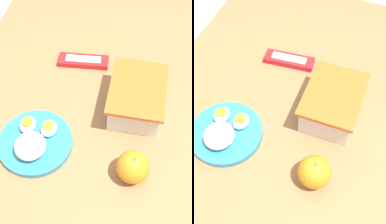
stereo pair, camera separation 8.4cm
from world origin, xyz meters
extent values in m
plane|color=#B2A899|center=(0.00, 0.00, 0.00)|extent=(10.00, 10.00, 0.00)
cube|color=#996B42|center=(0.00, 0.00, 0.76)|extent=(1.16, 0.86, 0.03)
cylinder|color=brown|center=(-0.52, -0.37, 0.37)|extent=(0.06, 0.06, 0.75)
cube|color=white|center=(-0.04, 0.09, 0.82)|extent=(0.18, 0.13, 0.08)
cube|color=beige|center=(-0.04, 0.09, 0.80)|extent=(0.17, 0.12, 0.05)
cube|color=orange|center=(-0.04, 0.09, 0.86)|extent=(0.20, 0.15, 0.01)
ellipsoid|color=gray|center=(-0.08, 0.09, 0.82)|extent=(0.06, 0.04, 0.02)
ellipsoid|color=gray|center=(-0.04, 0.08, 0.82)|extent=(0.06, 0.05, 0.03)
ellipsoid|color=gray|center=(0.01, 0.09, 0.82)|extent=(0.05, 0.05, 0.03)
sphere|color=orange|center=(0.17, 0.10, 0.82)|extent=(0.08, 0.08, 0.08)
cylinder|color=#4C662D|center=(0.17, 0.10, 0.85)|extent=(0.01, 0.01, 0.00)
cylinder|color=teal|center=(0.13, -0.15, 0.78)|extent=(0.19, 0.19, 0.02)
ellipsoid|color=white|center=(0.16, -0.15, 0.82)|extent=(0.08, 0.08, 0.04)
ellipsoid|color=white|center=(0.10, -0.18, 0.81)|extent=(0.05, 0.04, 0.02)
cylinder|color=#F4A823|center=(0.10, -0.18, 0.82)|extent=(0.03, 0.03, 0.01)
ellipsoid|color=white|center=(0.10, -0.13, 0.81)|extent=(0.05, 0.04, 0.02)
cylinder|color=#F4A823|center=(0.10, -0.13, 0.82)|extent=(0.03, 0.03, 0.01)
cube|color=red|center=(-0.18, -0.09, 0.78)|extent=(0.06, 0.16, 0.02)
cube|color=white|center=(-0.18, -0.09, 0.79)|extent=(0.04, 0.11, 0.00)
camera|label=1|loc=(0.50, 0.08, 1.50)|focal=50.00mm
camera|label=2|loc=(0.48, 0.16, 1.50)|focal=50.00mm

